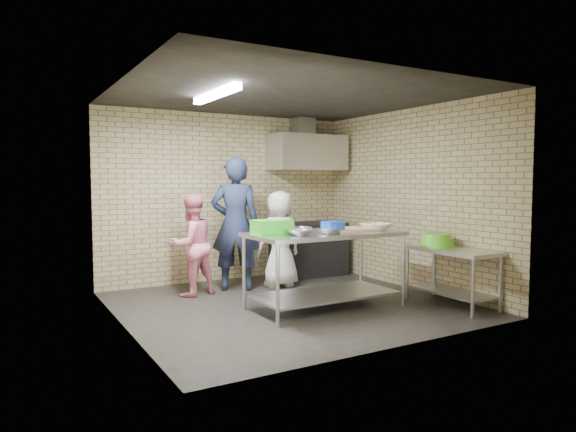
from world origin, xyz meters
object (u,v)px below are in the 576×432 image
object	(u,v)px
prep_table	(325,270)
woman_pink	(191,245)
side_counter	(451,277)
woman_white	(280,239)
green_crate	(272,227)
man_navy	(235,224)
green_basin	(437,240)
stove	(309,249)
bottle_red	(304,157)
blue_tub	(333,227)
bottle_green	(323,159)

from	to	relation	value
prep_table	woman_pink	bearing A→B (deg)	128.19
side_counter	woman_white	size ratio (longest dim) A/B	0.82
green_crate	man_navy	distance (m)	1.45
green_basin	stove	bearing A→B (deg)	99.76
bottle_red	stove	bearing A→B (deg)	-101.77
blue_tub	woman_white	bearing A→B (deg)	86.37
prep_table	blue_tub	bearing A→B (deg)	-63.43
green_crate	bottle_red	size ratio (longest dim) A/B	2.41
man_navy	woman_white	world-z (taller)	man_navy
prep_table	side_counter	bearing A→B (deg)	-25.56
prep_table	man_navy	world-z (taller)	man_navy
bottle_red	woman_white	world-z (taller)	bottle_red
green_crate	woman_pink	world-z (taller)	woman_pink
blue_tub	man_navy	size ratio (longest dim) A/B	0.11
stove	man_navy	size ratio (longest dim) A/B	0.61
prep_table	blue_tub	size ratio (longest dim) A/B	9.00
blue_tub	woman_pink	distance (m)	2.11
prep_table	woman_white	xyz separation A→B (m)	(0.15, 1.44, 0.25)
man_navy	woman_pink	distance (m)	0.74
green_crate	man_navy	bearing A→B (deg)	83.38
bottle_green	woman_white	xyz separation A→B (m)	(-1.35, -0.84, -1.28)
bottle_red	bottle_green	bearing A→B (deg)	0.00
stove	blue_tub	world-z (taller)	blue_tub
green_crate	side_counter	bearing A→B (deg)	-20.83
green_basin	woman_white	world-z (taller)	woman_white
green_basin	prep_table	bearing A→B (deg)	162.48
woman_white	man_navy	bearing A→B (deg)	-10.87
stove	woman_white	xyz separation A→B (m)	(-0.90, -0.60, 0.29)
green_basin	man_navy	distance (m)	2.86
bottle_green	woman_pink	bearing A→B (deg)	-165.11
stove	man_navy	bearing A→B (deg)	-163.43
green_basin	woman_pink	size ratio (longest dim) A/B	0.32
woman_pink	woman_white	xyz separation A→B (m)	(1.37, -0.11, 0.02)
bottle_green	woman_pink	world-z (taller)	bottle_green
bottle_red	man_navy	xyz separation A→B (m)	(-1.63, -0.71, -1.05)
blue_tub	woman_pink	size ratio (longest dim) A/B	0.15
green_basin	woman_white	xyz separation A→B (m)	(-1.33, 1.90, -0.10)
bottle_green	woman_pink	xyz separation A→B (m)	(-2.72, -0.72, -1.29)
green_crate	woman_white	distance (m)	1.60
woman_pink	green_basin	bearing A→B (deg)	129.49
woman_pink	woman_white	bearing A→B (deg)	161.48
prep_table	green_basin	bearing A→B (deg)	-17.52
prep_table	woman_pink	distance (m)	1.99
stove	woman_pink	distance (m)	2.33
prep_table	stove	size ratio (longest dim) A/B	1.63
green_crate	green_basin	bearing A→B (deg)	-15.07
side_counter	man_navy	bearing A→B (deg)	131.71
prep_table	green_crate	distance (m)	0.91
stove	bottle_green	size ratio (longest dim) A/B	8.00
blue_tub	stove	bearing A→B (deg)	64.91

